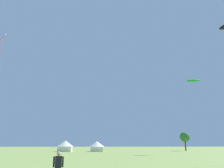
{
  "coord_description": "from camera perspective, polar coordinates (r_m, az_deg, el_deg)",
  "views": [
    {
      "loc": [
        -2.41,
        -5.23,
        2.11
      ],
      "look_at": [
        0.0,
        32.0,
        12.33
      ],
      "focal_mm": 35.38,
      "sensor_mm": 36.0,
      "label": 1
    }
  ],
  "objects": [
    {
      "name": "festival_tent_right",
      "position": [
        69.96,
        -12.01,
        -15.27
      ],
      "size": [
        4.93,
        4.93,
        3.21
      ],
      "color": "white",
      "rests_on": "ground"
    },
    {
      "name": "tree_distant_left",
      "position": [
        79.9,
        18.3,
        -12.91
      ],
      "size": [
        3.28,
        3.28,
        6.11
      ],
      "color": "brown",
      "rests_on": "ground"
    },
    {
      "name": "kite_green_parafoil",
      "position": [
        59.61,
        20.34,
        0.79
      ],
      "size": [
        3.57,
        2.85,
        18.25
      ],
      "color": "green",
      "rests_on": "ground"
    },
    {
      "name": "kite_pink_diamond",
      "position": [
        49.06,
        -26.38,
        10.19
      ],
      "size": [
        2.58,
        3.1,
        23.49
      ],
      "color": "pink",
      "rests_on": "ground"
    },
    {
      "name": "festival_tent_left",
      "position": [
        69.3,
        -3.95,
        -15.64
      ],
      "size": [
        4.66,
        4.66,
        3.03
      ],
      "color": "white",
      "rests_on": "ground"
    }
  ]
}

